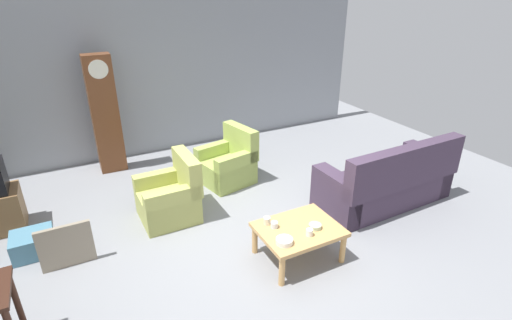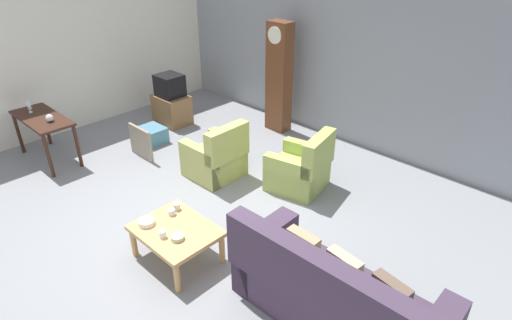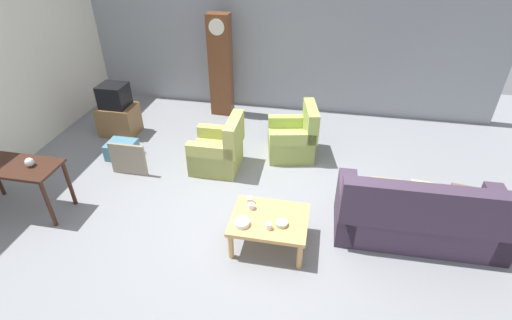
% 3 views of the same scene
% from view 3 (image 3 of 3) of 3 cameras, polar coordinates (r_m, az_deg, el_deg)
% --- Properties ---
extents(ground_plane, '(10.40, 10.40, 0.00)m').
position_cam_3_polar(ground_plane, '(5.57, -0.45, -7.62)').
color(ground_plane, gray).
extents(garage_door_wall, '(8.40, 0.16, 3.20)m').
position_cam_3_polar(garage_door_wall, '(8.04, 4.80, 18.39)').
color(garage_door_wall, gray).
rests_on(garage_door_wall, ground_plane).
extents(couch_floral, '(2.12, 0.92, 1.04)m').
position_cam_3_polar(couch_floral, '(5.37, 23.27, -7.86)').
color(couch_floral, '#423347').
rests_on(couch_floral, ground_plane).
extents(armchair_olive_near, '(0.80, 0.77, 0.92)m').
position_cam_3_polar(armchair_olive_near, '(6.35, -5.56, 1.29)').
color(armchair_olive_near, tan).
rests_on(armchair_olive_near, ground_plane).
extents(armchair_olive_far, '(0.93, 0.91, 0.92)m').
position_cam_3_polar(armchair_olive_far, '(6.70, 5.62, 3.13)').
color(armchair_olive_far, '#A1B456').
rests_on(armchair_olive_far, ground_plane).
extents(coffee_table_wood, '(0.96, 0.76, 0.43)m').
position_cam_3_polar(coffee_table_wood, '(4.86, 2.01, -9.21)').
color(coffee_table_wood, tan).
rests_on(coffee_table_wood, ground_plane).
extents(console_table_dark, '(1.30, 0.56, 0.78)m').
position_cam_3_polar(console_table_dark, '(6.17, -32.47, -1.45)').
color(console_table_dark, '#381E14').
rests_on(console_table_dark, ground_plane).
extents(grandfather_clock, '(0.44, 0.30, 2.04)m').
position_cam_3_polar(grandfather_clock, '(7.92, -5.29, 13.79)').
color(grandfather_clock, brown).
rests_on(grandfather_clock, ground_plane).
extents(tv_stand_cabinet, '(0.68, 0.52, 0.58)m').
position_cam_3_polar(tv_stand_cabinet, '(7.80, -19.73, 5.68)').
color(tv_stand_cabinet, brown).
rests_on(tv_stand_cabinet, ground_plane).
extents(tv_crt, '(0.48, 0.44, 0.42)m').
position_cam_3_polar(tv_crt, '(7.60, -20.43, 9.00)').
color(tv_crt, black).
rests_on(tv_crt, tv_stand_cabinet).
extents(framed_picture_leaning, '(0.60, 0.05, 0.55)m').
position_cam_3_polar(framed_picture_leaning, '(6.50, -18.53, 0.09)').
color(framed_picture_leaning, gray).
rests_on(framed_picture_leaning, ground_plane).
extents(storage_box_blue, '(0.48, 0.42, 0.28)m').
position_cam_3_polar(storage_box_blue, '(7.07, -19.38, 1.46)').
color(storage_box_blue, teal).
rests_on(storage_box_blue, ground_plane).
extents(glass_dome_cloche, '(0.12, 0.12, 0.12)m').
position_cam_3_polar(glass_dome_cloche, '(5.92, -30.71, -0.27)').
color(glass_dome_cloche, silver).
rests_on(glass_dome_cloche, console_table_dark).
extents(cup_white_porcelain, '(0.08, 0.08, 0.08)m').
position_cam_3_polar(cup_white_porcelain, '(4.65, 1.90, -9.82)').
color(cup_white_porcelain, white).
rests_on(cup_white_porcelain, coffee_table_wood).
extents(cup_blue_rimmed, '(0.09, 0.09, 0.07)m').
position_cam_3_polar(cup_blue_rimmed, '(4.93, -0.70, -6.91)').
color(cup_blue_rimmed, silver).
rests_on(cup_blue_rimmed, coffee_table_wood).
extents(cup_cream_tall, '(0.09, 0.09, 0.09)m').
position_cam_3_polar(cup_cream_tall, '(5.02, -0.92, -6.03)').
color(cup_cream_tall, beige).
rests_on(cup_cream_tall, coffee_table_wood).
extents(bowl_white_stacked, '(0.19, 0.19, 0.06)m').
position_cam_3_polar(bowl_white_stacked, '(4.71, -2.13, -9.34)').
color(bowl_white_stacked, white).
rests_on(bowl_white_stacked, coffee_table_wood).
extents(bowl_shallow_green, '(0.15, 0.15, 0.05)m').
position_cam_3_polar(bowl_shallow_green, '(4.72, 3.83, -9.43)').
color(bowl_shallow_green, '#B2C69E').
rests_on(bowl_shallow_green, coffee_table_wood).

